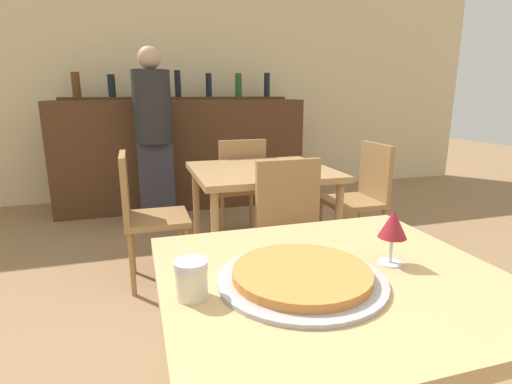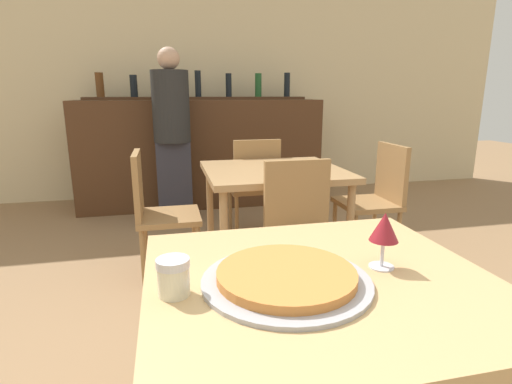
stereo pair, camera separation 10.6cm
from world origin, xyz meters
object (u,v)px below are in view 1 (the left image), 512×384
object	(u,v)px
chair_far_side_front	(295,227)
chair_far_side_right	(362,192)
person_standing	(154,132)
chair_far_side_back	(240,182)
wine_glass	(393,226)
pizza_tray	(302,276)
chair_far_side_left	(144,210)
cheese_shaker	(191,279)

from	to	relation	value
chair_far_side_front	chair_far_side_right	bearing A→B (deg)	37.29
person_standing	chair_far_side_front	bearing A→B (deg)	-71.02
chair_far_side_front	chair_far_side_back	world-z (taller)	same
wine_glass	chair_far_side_front	bearing A→B (deg)	82.49
person_standing	chair_far_side_right	bearing A→B (deg)	-41.41
pizza_tray	chair_far_side_right	bearing A→B (deg)	54.01
person_standing	wine_glass	distance (m)	2.94
chair_far_side_back	pizza_tray	world-z (taller)	chair_far_side_back
chair_far_side_left	chair_far_side_right	distance (m)	1.58
chair_far_side_left	person_standing	bearing A→B (deg)	-6.73
chair_far_side_back	chair_far_side_left	size ratio (longest dim) A/B	1.00
chair_far_side_back	person_standing	world-z (taller)	person_standing
pizza_tray	chair_far_side_front	bearing A→B (deg)	68.35
chair_far_side_back	cheese_shaker	size ratio (longest dim) A/B	9.24
chair_far_side_front	person_standing	size ratio (longest dim) A/B	0.53
chair_far_side_back	pizza_tray	xyz separation A→B (m)	(-0.42, -2.27, 0.26)
cheese_shaker	person_standing	bearing A→B (deg)	88.71
chair_far_side_back	cheese_shaker	world-z (taller)	chair_far_side_back
chair_far_side_front	pizza_tray	bearing A→B (deg)	-111.65
chair_far_side_back	chair_far_side_left	world-z (taller)	same
person_standing	wine_glass	world-z (taller)	person_standing
wine_glass	chair_far_side_left	bearing A→B (deg)	111.71
chair_far_side_left	cheese_shaker	distance (m)	1.70
cheese_shaker	person_standing	distance (m)	2.93
chair_far_side_right	wine_glass	world-z (taller)	wine_glass
pizza_tray	wine_glass	world-z (taller)	wine_glass
pizza_tray	person_standing	distance (m)	2.94
person_standing	chair_far_side_back	bearing A→B (deg)	-45.84
person_standing	cheese_shaker	bearing A→B (deg)	-91.29
chair_far_side_front	cheese_shaker	xyz separation A→B (m)	(-0.71, -1.07, 0.30)
chair_far_side_back	person_standing	distance (m)	0.99
chair_far_side_left	chair_far_side_back	bearing A→B (deg)	-52.71
chair_far_side_back	person_standing	xyz separation A→B (m)	(-0.64, 0.66, 0.38)
cheese_shaker	pizza_tray	bearing A→B (deg)	-0.44
chair_far_side_front	pizza_tray	xyz separation A→B (m)	(-0.42, -1.07, 0.26)
chair_far_side_left	cheese_shaker	xyz separation A→B (m)	(0.08, -1.67, 0.30)
chair_far_side_front	chair_far_side_right	xyz separation A→B (m)	(0.79, 0.60, 0.00)
chair_far_side_back	chair_far_side_right	size ratio (longest dim) A/B	1.00
pizza_tray	cheese_shaker	world-z (taller)	cheese_shaker
chair_far_side_right	wine_glass	bearing A→B (deg)	-29.47
chair_far_side_left	cheese_shaker	world-z (taller)	chair_far_side_left
pizza_tray	wine_glass	bearing A→B (deg)	6.60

